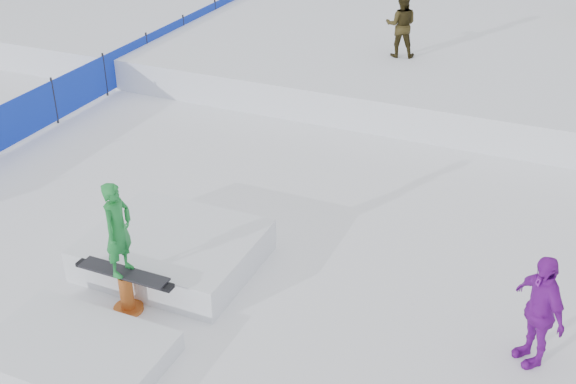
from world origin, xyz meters
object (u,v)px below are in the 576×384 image
at_px(safety_fence, 105,75).
at_px(jib_rail_feature, 149,272).
at_px(walker_olive, 401,25).
at_px(spectator_purple, 539,310).

relative_size(safety_fence, jib_rail_feature, 3.64).
xyz_separation_m(walker_olive, spectator_purple, (4.55, -9.33, -0.78)).
relative_size(spectator_purple, jib_rail_feature, 0.37).
bearing_deg(jib_rail_feature, walker_olive, 84.38).
distance_m(safety_fence, spectator_purple, 12.44).
bearing_deg(walker_olive, spectator_purple, 101.63).
height_order(safety_fence, walker_olive, walker_olive).
bearing_deg(jib_rail_feature, spectator_purple, 7.37).
relative_size(safety_fence, spectator_purple, 9.71).
distance_m(walker_olive, spectator_purple, 10.41).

